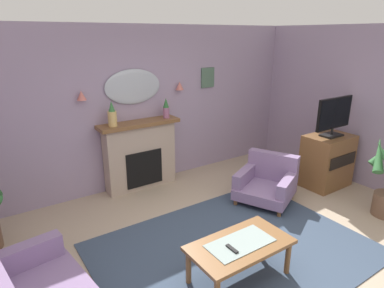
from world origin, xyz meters
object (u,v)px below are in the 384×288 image
at_px(mantel_vase_centre, 166,108).
at_px(wall_sconce_left, 81,95).
at_px(mantel_vase_left, 112,115).
at_px(coffee_table, 240,248).
at_px(fireplace, 141,156).
at_px(tv_cabinet, 327,161).
at_px(armchair_near_fireplace, 267,181).
at_px(wall_mirror, 133,87).
at_px(tv_remote, 232,249).
at_px(framed_picture, 208,78).
at_px(wall_sconce_right, 180,86).
at_px(tv_flatscreen, 334,116).

height_order(mantel_vase_centre, wall_sconce_left, wall_sconce_left).
relative_size(mantel_vase_left, coffee_table, 0.36).
height_order(fireplace, tv_cabinet, fireplace).
bearing_deg(mantel_vase_left, armchair_near_fireplace, -38.40).
xyz_separation_m(wall_mirror, tv_remote, (-0.28, -2.84, -1.26)).
relative_size(fireplace, tv_remote, 8.50).
xyz_separation_m(mantel_vase_left, mantel_vase_centre, (0.95, 0.00, -0.00)).
height_order(armchair_near_fireplace, tv_cabinet, tv_cabinet).
height_order(mantel_vase_centre, tv_cabinet, mantel_vase_centre).
bearing_deg(armchair_near_fireplace, framed_picture, 88.20).
distance_m(wall_mirror, tv_cabinet, 3.50).
height_order(mantel_vase_centre, wall_sconce_right, wall_sconce_right).
distance_m(armchair_near_fireplace, tv_flatscreen, 1.56).
height_order(fireplace, wall_mirror, wall_mirror).
bearing_deg(tv_cabinet, wall_sconce_right, 135.17).
xyz_separation_m(tv_cabinet, tv_flatscreen, (0.00, -0.02, 0.80)).
distance_m(wall_mirror, coffee_table, 3.10).
bearing_deg(tv_flatscreen, armchair_near_fireplace, 170.15).
xyz_separation_m(wall_sconce_right, tv_cabinet, (1.83, -1.82, -1.21)).
relative_size(fireplace, tv_cabinet, 1.51).
height_order(wall_mirror, tv_cabinet, wall_mirror).
relative_size(wall_mirror, wall_sconce_left, 6.86).
bearing_deg(mantel_vase_centre, fireplace, 176.76).
bearing_deg(mantel_vase_left, tv_flatscreen, -28.77).
height_order(fireplace, mantel_vase_left, mantel_vase_left).
height_order(fireplace, wall_sconce_left, wall_sconce_left).
bearing_deg(wall_mirror, armchair_near_fireplace, -49.15).
relative_size(framed_picture, tv_flatscreen, 0.43).
xyz_separation_m(wall_sconce_right, tv_flatscreen, (1.83, -1.84, -0.41)).
height_order(wall_sconce_right, framed_picture, framed_picture).
bearing_deg(wall_sconce_left, mantel_vase_left, -16.70).
bearing_deg(mantel_vase_centre, armchair_near_fireplace, -57.79).
bearing_deg(wall_sconce_right, mantel_vase_left, -174.73).
bearing_deg(fireplace, mantel_vase_left, -176.40).
bearing_deg(armchair_near_fireplace, tv_cabinet, -8.91).
bearing_deg(mantel_vase_left, fireplace, 3.60).
bearing_deg(coffee_table, wall_sconce_left, 104.52).
relative_size(framed_picture, coffee_table, 0.33).
height_order(wall_sconce_right, tv_cabinet, wall_sconce_right).
bearing_deg(mantel_vase_centre, wall_sconce_left, 174.92).
distance_m(mantel_vase_left, wall_mirror, 0.61).
distance_m(mantel_vase_centre, wall_sconce_left, 1.40).
xyz_separation_m(mantel_vase_centre, wall_sconce_right, (0.35, 0.12, 0.34)).
height_order(mantel_vase_centre, wall_mirror, wall_mirror).
height_order(coffee_table, armchair_near_fireplace, armchair_near_fireplace).
xyz_separation_m(wall_mirror, wall_sconce_right, (0.85, -0.05, -0.05)).
bearing_deg(fireplace, tv_remote, -96.02).
xyz_separation_m(wall_mirror, tv_cabinet, (2.68, -1.87, -1.26)).
distance_m(mantel_vase_centre, tv_cabinet, 2.89).
xyz_separation_m(mantel_vase_left, tv_flatscreen, (3.13, -1.72, -0.08)).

